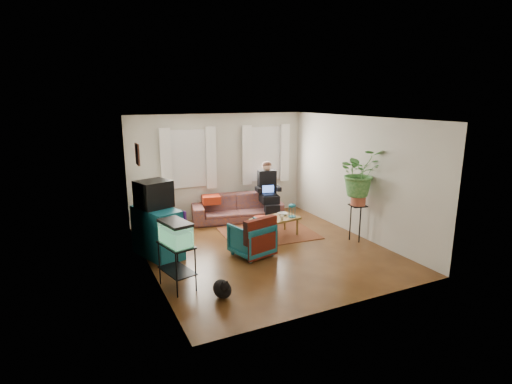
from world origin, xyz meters
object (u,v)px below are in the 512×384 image
aquarium_stand (177,266)px  dresser (158,232)px  side_table (158,216)px  armchair (252,237)px  coffee_table (275,227)px  plant_stand (357,223)px  sofa (237,203)px

aquarium_stand → dresser: bearing=76.0°
side_table → armchair: bearing=-61.3°
coffee_table → plant_stand: (1.46, -0.94, 0.18)m
side_table → armchair: size_ratio=0.88×
side_table → coffee_table: (2.19, -1.66, -0.10)m
dresser → aquarium_stand: bearing=-109.8°
sofa → dresser: dresser is taller
dresser → coffee_table: bearing=-19.8°
aquarium_stand → plant_stand: (3.99, 0.50, 0.02)m
dresser → plant_stand: dresser is taller
sofa → plant_stand: sofa is taller
dresser → armchair: size_ratio=1.48×
sofa → side_table: bearing=-173.3°
sofa → coffee_table: bearing=-67.8°
side_table → plant_stand: plant_stand is taller
side_table → plant_stand: (3.64, -2.60, 0.08)m
side_table → plant_stand: size_ratio=0.80×
aquarium_stand → plant_stand: plant_stand is taller
sofa → aquarium_stand: (-2.26, -2.93, -0.06)m
side_table → aquarium_stand: aquarium_stand is taller
sofa → armchair: (-0.62, -2.20, -0.07)m
sofa → side_table: size_ratio=3.51×
aquarium_stand → plant_stand: 4.03m
coffee_table → side_table: bearing=133.1°
sofa → aquarium_stand: size_ratio=2.98×
side_table → aquarium_stand: (-0.35, -3.10, 0.06)m
aquarium_stand → coffee_table: size_ratio=0.71×
dresser → plant_stand: (3.98, -0.96, -0.08)m
plant_stand → dresser: bearing=166.5°
side_table → coffee_table: side_table is taller
coffee_table → dresser: bearing=169.8°
armchair → side_table: bearing=-75.7°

